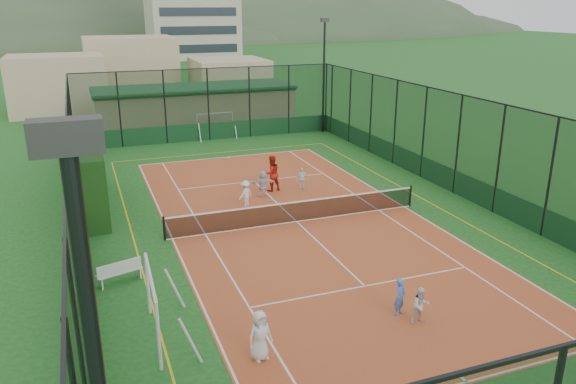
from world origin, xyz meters
name	(u,v)px	position (x,y,z in m)	size (l,w,h in m)	color
ground	(297,222)	(0.00, 0.00, 0.00)	(300.00, 300.00, 0.00)	#1C521C
court_slab	(297,222)	(0.00, 0.00, 0.01)	(11.17, 23.97, 0.01)	#B74528
tennis_net	(297,211)	(0.00, 0.00, 0.53)	(11.67, 0.12, 1.06)	black
perimeter_fence	(297,168)	(0.00, 0.00, 2.50)	(18.12, 34.12, 5.00)	black
floodlight_ne	(324,77)	(8.60, 16.60, 4.12)	(0.60, 0.26, 8.25)	black
clubhouse	(195,106)	(0.00, 22.00, 1.57)	(15.20, 7.20, 3.15)	tan
distant_hills	(103,39)	(0.00, 150.00, 0.00)	(200.00, 60.00, 24.00)	#384C33
hedge_left	(91,176)	(-8.30, 5.09, 1.58)	(1.08, 7.23, 3.16)	black
white_bench	(119,271)	(-7.80, -3.17, 0.44)	(1.56, 0.43, 0.87)	white
futsal_goal_near	(153,308)	(-7.15, -7.10, 1.01)	(0.91, 3.12, 2.02)	white
futsal_goal_far	(215,126)	(0.53, 17.54, 0.88)	(2.73, 0.79, 1.76)	white
child_near_left	(260,335)	(-4.61, -9.07, 0.73)	(0.70, 0.46, 1.43)	white
child_near_mid	(400,297)	(0.12, -8.41, 0.62)	(0.45, 0.29, 1.22)	#4D77DB
child_near_right	(421,305)	(0.46, -9.04, 0.59)	(0.57, 0.44, 1.17)	silver
child_far_left	(246,194)	(-1.54, 2.74, 0.65)	(0.82, 0.47, 1.27)	white
child_far_right	(302,179)	(1.90, 4.13, 0.60)	(0.70, 0.29, 1.19)	white
child_far_back	(263,184)	(-0.33, 3.81, 0.69)	(1.26, 0.40, 1.36)	silver
coach	(272,173)	(0.38, 4.53, 0.94)	(0.91, 0.71, 1.86)	#AD1E12
tennis_balls	(269,213)	(-0.85, 1.34, 0.04)	(5.78, 1.24, 0.07)	#CCE033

